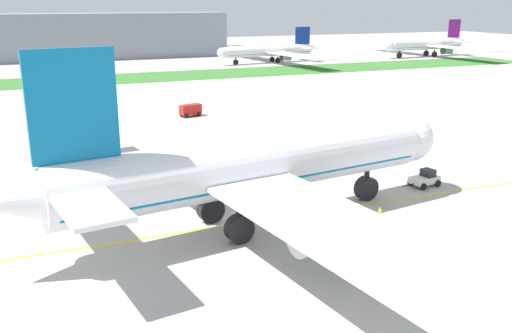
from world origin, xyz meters
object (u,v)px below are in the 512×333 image
object	(u,v)px
ground_crew_wingwalker_port	(284,195)
parked_airliner_far_centre	(270,51)
traffic_cone_near_nose	(494,271)
airliner_foreground	(246,167)
ground_crew_marshaller_front	(380,213)
service_truck_baggage_loader	(190,110)
pushback_tug	(425,179)
ground_crew_wingwalker_starboard	(380,238)
parked_airliner_far_right	(427,44)

from	to	relation	value
ground_crew_wingwalker_port	parked_airliner_far_centre	distance (m)	156.47
ground_crew_wingwalker_port	traffic_cone_near_nose	xyz separation A→B (m)	(9.38, -23.06, -0.75)
airliner_foreground	ground_crew_wingwalker_port	xyz separation A→B (m)	(6.60, 4.79, -5.47)
ground_crew_wingwalker_port	ground_crew_marshaller_front	world-z (taller)	ground_crew_wingwalker_port
ground_crew_wingwalker_port	service_truck_baggage_loader	distance (m)	54.58
traffic_cone_near_nose	ground_crew_wingwalker_port	bearing A→B (deg)	112.14
pushback_tug	service_truck_baggage_loader	bearing A→B (deg)	105.59
service_truck_baggage_loader	ground_crew_wingwalker_starboard	bearing A→B (deg)	-90.53
ground_crew_marshaller_front	ground_crew_wingwalker_port	bearing A→B (deg)	127.64
service_truck_baggage_loader	parked_airliner_far_centre	bearing A→B (deg)	57.60
parked_airliner_far_centre	ground_crew_marshaller_front	bearing A→B (deg)	-109.39
ground_crew_marshaller_front	ground_crew_wingwalker_starboard	xyz separation A→B (m)	(-3.60, -5.32, -0.08)
ground_crew_wingwalker_port	parked_airliner_far_right	distance (m)	193.72
parked_airliner_far_right	ground_crew_wingwalker_starboard	bearing A→B (deg)	-129.53
ground_crew_wingwalker_starboard	service_truck_baggage_loader	world-z (taller)	service_truck_baggage_loader
ground_crew_wingwalker_starboard	pushback_tug	bearing A→B (deg)	40.38
ground_crew_wingwalker_starboard	parked_airliner_far_right	size ratio (longest dim) A/B	0.02
airliner_foreground	pushback_tug	xyz separation A→B (m)	(26.07, 4.01, -5.53)
ground_crew_wingwalker_port	ground_crew_wingwalker_starboard	size ratio (longest dim) A/B	1.10
parked_airliner_far_centre	parked_airliner_far_right	xyz separation A→B (m)	(71.20, -2.48, 0.71)
ground_crew_wingwalker_starboard	traffic_cone_near_nose	size ratio (longest dim) A/B	2.68
ground_crew_wingwalker_starboard	parked_airliner_far_centre	xyz separation A→B (m)	(57.53, 158.50, 3.48)
traffic_cone_near_nose	ground_crew_marshaller_front	bearing A→B (deg)	99.57
parked_airliner_far_centre	pushback_tug	bearing A→B (deg)	-105.98
airliner_foreground	service_truck_baggage_loader	xyz separation A→B (m)	(10.66, 59.22, -5.12)
ground_crew_marshaller_front	parked_airliner_far_centre	size ratio (longest dim) A/B	0.02
pushback_tug	ground_crew_wingwalker_starboard	bearing A→B (deg)	-139.62
ground_crew_marshaller_front	parked_airliner_far_right	xyz separation A→B (m)	(125.12, 150.70, 4.11)
parked_airliner_far_right	airliner_foreground	bearing A→B (deg)	-133.47
airliner_foreground	ground_crew_wingwalker_starboard	bearing A→B (deg)	-43.88
airliner_foreground	traffic_cone_near_nose	distance (m)	25.05
ground_crew_wingwalker_port	pushback_tug	bearing A→B (deg)	-2.30
ground_crew_wingwalker_port	parked_airliner_far_right	size ratio (longest dim) A/B	0.02
ground_crew_marshaller_front	traffic_cone_near_nose	world-z (taller)	ground_crew_marshaller_front
airliner_foreground	parked_airliner_far_centre	distance (m)	163.48
ground_crew_wingwalker_starboard	parked_airliner_far_centre	distance (m)	168.65
traffic_cone_near_nose	ground_crew_wingwalker_starboard	bearing A→B (deg)	124.61
service_truck_baggage_loader	parked_airliner_far_centre	world-z (taller)	parked_airliner_far_centre
pushback_tug	parked_airliner_far_centre	world-z (taller)	parked_airliner_far_centre
ground_crew_wingwalker_port	airliner_foreground	bearing A→B (deg)	-144.01
pushback_tug	ground_crew_wingwalker_starboard	distance (m)	21.06
parked_airliner_far_centre	traffic_cone_near_nose	bearing A→B (deg)	-107.15
traffic_cone_near_nose	parked_airliner_far_centre	xyz separation A→B (m)	(51.57, 167.12, 4.14)
pushback_tug	ground_crew_wingwalker_starboard	size ratio (longest dim) A/B	3.62
ground_crew_wingwalker_starboard	parked_airliner_far_right	xyz separation A→B (m)	(128.72, 156.01, 4.19)
airliner_foreground	pushback_tug	distance (m)	26.95
ground_crew_wingwalker_port	traffic_cone_near_nose	bearing A→B (deg)	-67.86
airliner_foreground	parked_airliner_far_right	size ratio (longest dim) A/B	1.14
airliner_foreground	ground_crew_marshaller_front	world-z (taller)	airliner_foreground
service_truck_baggage_loader	parked_airliner_far_centre	size ratio (longest dim) A/B	0.07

